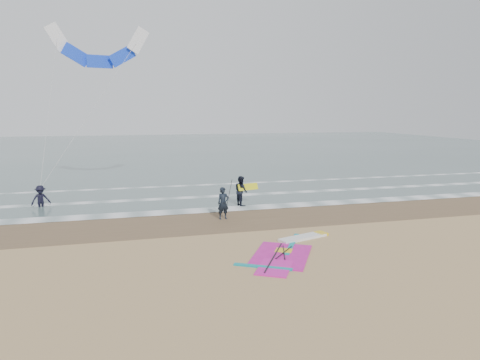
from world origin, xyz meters
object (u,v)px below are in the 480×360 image
object	(u,v)px
windsurf_rig	(289,250)
person_standing	(223,203)
person_walking	(241,191)
person_wading	(40,194)
surf_kite	(99,50)

from	to	relation	value
windsurf_rig	person_standing	size ratio (longest dim) A/B	3.02
person_walking	person_standing	bearing A→B (deg)	135.97
person_wading	person_standing	bearing A→B (deg)	-51.36
person_standing	surf_kite	world-z (taller)	surf_kite
windsurf_rig	person_walking	size ratio (longest dim) A/B	2.85
person_walking	surf_kite	size ratio (longest dim) A/B	0.17
windsurf_rig	surf_kite	distance (m)	19.65
person_standing	person_walking	xyz separation A→B (m)	(1.71, 2.88, 0.05)
person_wading	surf_kite	world-z (taller)	surf_kite
surf_kite	person_standing	bearing A→B (deg)	-57.21
windsurf_rig	person_wading	xyz separation A→B (m)	(-11.09, 10.97, 0.79)
person_wading	person_walking	bearing A→B (deg)	-34.64
person_standing	person_walking	bearing A→B (deg)	52.72
surf_kite	windsurf_rig	bearing A→B (deg)	-63.44
person_walking	person_wading	bearing A→B (deg)	64.64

